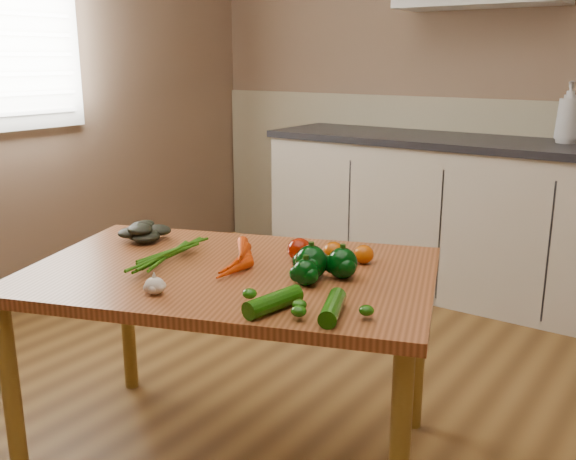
# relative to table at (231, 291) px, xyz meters

# --- Properties ---
(room) EXTENTS (4.04, 5.04, 2.64)m
(room) POSITION_rel_table_xyz_m (0.11, -0.01, 0.64)
(room) COLOR brown
(room) RESTS_ON ground
(counter_run) EXTENTS (2.84, 0.64, 1.14)m
(counter_run) POSITION_rel_table_xyz_m (0.32, 2.01, -0.15)
(counter_run) COLOR beige
(counter_run) RESTS_ON ground
(table) EXTENTS (1.48, 1.20, 0.68)m
(table) POSITION_rel_table_xyz_m (0.00, 0.00, 0.00)
(table) COLOR #A0562E
(table) RESTS_ON ground
(soap_bottle_a) EXTENTS (0.13, 0.14, 0.32)m
(soap_bottle_a) POSITION_rel_table_xyz_m (0.53, 2.10, 0.45)
(soap_bottle_a) COLOR silver
(soap_bottle_a) RESTS_ON counter_run
(carrot_bunch) EXTENTS (0.28, 0.25, 0.06)m
(carrot_bunch) POSITION_rel_table_xyz_m (-0.05, -0.01, 0.11)
(carrot_bunch) COLOR #D33904
(carrot_bunch) RESTS_ON table
(leafy_greens) EXTENTS (0.18, 0.16, 0.09)m
(leafy_greens) POSITION_rel_table_xyz_m (-0.48, 0.07, 0.12)
(leafy_greens) COLOR black
(leafy_greens) RESTS_ON table
(garlic_bulb) EXTENTS (0.06, 0.06, 0.05)m
(garlic_bulb) POSITION_rel_table_xyz_m (-0.03, -0.30, 0.10)
(garlic_bulb) COLOR silver
(garlic_bulb) RESTS_ON table
(pepper_a) EXTENTS (0.10, 0.10, 0.10)m
(pepper_a) POSITION_rel_table_xyz_m (0.26, 0.07, 0.13)
(pepper_a) COLOR black
(pepper_a) RESTS_ON table
(pepper_b) EXTENTS (0.09, 0.09, 0.09)m
(pepper_b) POSITION_rel_table_xyz_m (0.34, 0.13, 0.12)
(pepper_b) COLOR black
(pepper_b) RESTS_ON table
(pepper_c) EXTENTS (0.08, 0.08, 0.08)m
(pepper_c) POSITION_rel_table_xyz_m (0.28, 0.01, 0.11)
(pepper_c) COLOR black
(pepper_c) RESTS_ON table
(tomato_a) EXTENTS (0.08, 0.08, 0.07)m
(tomato_a) POSITION_rel_table_xyz_m (0.13, 0.20, 0.11)
(tomato_a) COLOR #8E1302
(tomato_a) RESTS_ON table
(tomato_b) EXTENTS (0.07, 0.07, 0.06)m
(tomato_b) POSITION_rel_table_xyz_m (0.23, 0.26, 0.11)
(tomato_b) COLOR #BC4B04
(tomato_b) RESTS_ON table
(tomato_c) EXTENTS (0.07, 0.07, 0.06)m
(tomato_c) POSITION_rel_table_xyz_m (0.32, 0.29, 0.11)
(tomato_c) COLOR #BC4B04
(tomato_c) RESTS_ON table
(zucchini_a) EXTENTS (0.11, 0.18, 0.05)m
(zucchini_a) POSITION_rel_table_xyz_m (0.47, -0.15, 0.10)
(zucchini_a) COLOR #134907
(zucchini_a) RESTS_ON table
(zucchini_b) EXTENTS (0.08, 0.19, 0.05)m
(zucchini_b) POSITION_rel_table_xyz_m (0.32, -0.21, 0.10)
(zucchini_b) COLOR #134907
(zucchini_b) RESTS_ON table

